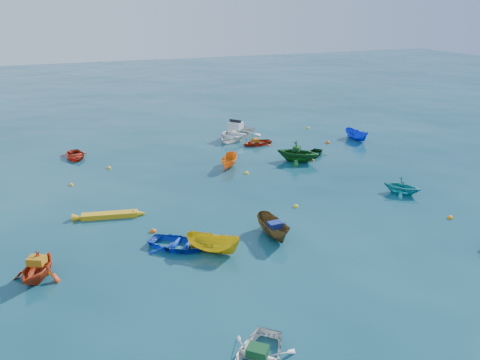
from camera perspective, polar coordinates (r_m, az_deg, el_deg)
name	(u,v)px	position (r m, az deg, el deg)	size (l,w,h in m)	color
ground	(270,215)	(27.76, 3.65, -4.24)	(160.00, 160.00, 0.00)	#093543
dinghy_blue_sw	(178,248)	(24.39, -7.61, -8.20)	(2.21, 3.09, 0.64)	#0F39C4
sampan_brown_mid	(273,236)	(25.36, 4.07, -6.84)	(1.11, 2.94, 1.14)	brown
dinghy_orange_w	(39,278)	(23.67, -23.29, -10.88)	(2.26, 2.62, 1.38)	red
sampan_yellow_mid	(213,252)	(23.84, -3.29, -8.76)	(1.08, 2.87, 1.11)	gold
dinghy_green_e	(312,156)	(38.56, 8.79, 2.91)	(1.93, 2.70, 0.56)	#0F411C
dinghy_cyan_se	(401,194)	(32.45, 19.07, -1.57)	(2.02, 2.35, 1.23)	teal
sampan_orange_n	(229,167)	(35.63, -1.30, 1.63)	(1.01, 2.69, 1.04)	orange
dinghy_green_n	(297,161)	(37.08, 7.01, 2.26)	(2.85, 3.30, 1.74)	#14551B
dinghy_red_ne	(257,145)	(41.21, 2.04, 4.33)	(1.93, 2.69, 0.56)	#BA2D0F
sampan_blue_far	(356,140)	(44.00, 13.98, 4.80)	(1.03, 2.74, 1.06)	#102ECB
dinghy_red_far	(75,158)	(39.91, -19.42, 2.56)	(2.11, 2.95, 0.61)	#B6230F
kayak_yellow	(110,217)	(28.41, -15.56, -4.41)	(0.58, 3.90, 0.39)	gold
motorboat_white	(235,138)	(43.16, -0.56, 5.12)	(3.62, 5.07, 1.65)	white
tarp_green_a	(258,351)	(17.21, 2.16, -20.15)	(0.72, 0.54, 0.35)	#124822
tarp_blue_a	(275,225)	(24.90, 4.26, -5.50)	(0.69, 0.52, 0.33)	navy
tarp_orange_a	(37,261)	(23.29, -23.54, -8.99)	(0.74, 0.56, 0.36)	#C27813
tarp_green_b	(297,149)	(36.78, 6.92, 3.81)	(0.68, 0.52, 0.33)	#104317
tarp_orange_b	(256,140)	(41.04, 1.92, 4.89)	(0.61, 0.46, 0.29)	#B46412
buoy_or_a	(49,274)	(23.81, -22.27, -10.51)	(0.29, 0.29, 0.29)	#CF640B
buoy_ye_a	(296,207)	(28.93, 6.80, -3.27)	(0.33, 0.33, 0.33)	yellow
buoy_or_b	(450,218)	(29.87, 24.23, -4.28)	(0.34, 0.34, 0.34)	orange
buoy_ye_b	(71,185)	(34.07, -19.91, -0.61)	(0.30, 0.30, 0.30)	gold
buoy_or_c	(153,232)	(26.18, -10.54, -6.23)	(0.36, 0.36, 0.36)	orange
buoy_ye_c	(246,174)	(34.21, 0.79, 0.80)	(0.35, 0.35, 0.35)	yellow
buoy_or_d	(328,143)	(42.36, 10.65, 4.44)	(0.39, 0.39, 0.39)	#E9550C
buoy_ye_d	(109,168)	(36.64, -15.71, 1.38)	(0.33, 0.33, 0.33)	gold
buoy_or_e	(312,161)	(37.42, 8.81, 2.34)	(0.30, 0.30, 0.30)	orange
buoy_ye_e	(308,128)	(47.06, 8.25, 6.25)	(0.32, 0.32, 0.32)	yellow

